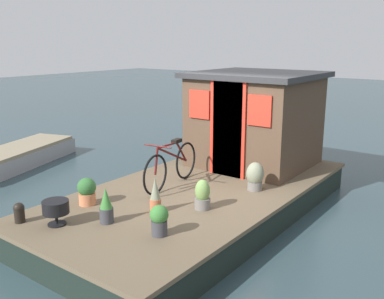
# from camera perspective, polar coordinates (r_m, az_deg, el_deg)

# --- Properties ---
(ground_plane) EXTENTS (60.00, 60.00, 0.00)m
(ground_plane) POSITION_cam_1_polar(r_m,az_deg,el_deg) (7.41, 0.94, -8.64)
(ground_plane) COLOR #2D4247
(houseboat_deck) EXTENTS (5.91, 2.92, 0.49)m
(houseboat_deck) POSITION_cam_1_polar(r_m,az_deg,el_deg) (7.31, 0.95, -6.87)
(houseboat_deck) COLOR brown
(houseboat_deck) RESTS_ON ground_plane
(houseboat_cabin) EXTENTS (2.16, 2.26, 1.81)m
(houseboat_cabin) POSITION_cam_1_polar(r_m,az_deg,el_deg) (8.52, 8.27, 4.06)
(houseboat_cabin) COLOR #4C3828
(houseboat_cabin) RESTS_ON houseboat_deck
(bicycle) EXTENTS (1.61, 0.50, 0.79)m
(bicycle) POSITION_cam_1_polar(r_m,az_deg,el_deg) (7.23, -2.72, -2.05)
(bicycle) COLOR black
(bicycle) RESTS_ON houseboat_deck
(potted_plant_succulent) EXTENTS (0.24, 0.24, 0.40)m
(potted_plant_succulent) POSITION_cam_1_polar(r_m,az_deg,el_deg) (5.48, -4.33, -9.16)
(potted_plant_succulent) COLOR #38383D
(potted_plant_succulent) RESTS_ON houseboat_deck
(potted_plant_sage) EXTENTS (0.28, 0.28, 0.41)m
(potted_plant_sage) POSITION_cam_1_polar(r_m,az_deg,el_deg) (6.64, -13.68, -5.33)
(potted_plant_sage) COLOR #C6754C
(potted_plant_sage) RESTS_ON houseboat_deck
(potted_plant_basil) EXTENTS (0.29, 0.29, 0.47)m
(potted_plant_basil) POSITION_cam_1_polar(r_m,az_deg,el_deg) (7.14, 8.30, -3.50)
(potted_plant_basil) COLOR slate
(potted_plant_basil) RESTS_ON houseboat_deck
(potted_plant_mint) EXTENTS (0.16, 0.16, 0.51)m
(potted_plant_mint) POSITION_cam_1_polar(r_m,az_deg,el_deg) (6.19, -4.85, -6.09)
(potted_plant_mint) COLOR #B2603D
(potted_plant_mint) RESTS_ON houseboat_deck
(potted_plant_thyme) EXTENTS (0.19, 0.19, 0.49)m
(potted_plant_thyme) POSITION_cam_1_polar(r_m,az_deg,el_deg) (5.93, -11.24, -7.35)
(potted_plant_thyme) COLOR #38383D
(potted_plant_thyme) RESTS_ON houseboat_deck
(potted_plant_ivy) EXTENTS (0.23, 0.23, 0.44)m
(potted_plant_ivy) POSITION_cam_1_polar(r_m,az_deg,el_deg) (6.29, 1.40, -6.03)
(potted_plant_ivy) COLOR slate
(potted_plant_ivy) RESTS_ON houseboat_deck
(charcoal_grill) EXTENTS (0.35, 0.35, 0.34)m
(charcoal_grill) POSITION_cam_1_polar(r_m,az_deg,el_deg) (6.03, -17.51, -7.36)
(charcoal_grill) COLOR black
(charcoal_grill) RESTS_ON houseboat_deck
(mooring_bollard) EXTENTS (0.15, 0.15, 0.28)m
(mooring_bollard) POSITION_cam_1_polar(r_m,az_deg,el_deg) (6.30, -21.80, -7.64)
(mooring_bollard) COLOR black
(mooring_bollard) RESTS_ON houseboat_deck
(dinghy_boat) EXTENTS (3.56, 2.07, 0.44)m
(dinghy_boat) POSITION_cam_1_polar(r_m,az_deg,el_deg) (10.95, -22.38, -0.99)
(dinghy_boat) COLOR #99999E
(dinghy_boat) RESTS_ON ground_plane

